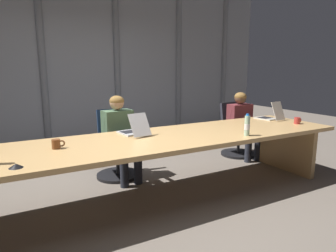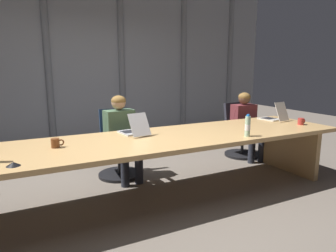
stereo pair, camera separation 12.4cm
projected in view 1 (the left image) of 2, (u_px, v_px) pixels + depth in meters
The scene contains 13 objects.
ground_plane at pixel (145, 201), 3.42m from camera, with size 15.65×15.65×0.00m, color #6B6056.
conference_table at pixel (144, 150), 3.30m from camera, with size 5.14×1.13×0.73m.
curtain_backdrop at pixel (83, 63), 5.36m from camera, with size 7.83×0.17×3.19m.
laptop_left_mid at pixel (133, 130), 3.52m from camera, with size 0.29×0.47×0.26m.
laptop_center at pixel (270, 116), 4.54m from camera, with size 0.27×0.44×0.28m.
office_chair_left_mid at pixel (116, 152), 4.20m from camera, with size 0.60×0.60×0.94m.
office_chair_center at pixel (236, 136), 5.24m from camera, with size 0.60×0.61×0.92m.
person_left_mid at pixel (120, 133), 4.01m from camera, with size 0.44×0.57×1.15m.
person_center at pixel (243, 121), 5.04m from camera, with size 0.43×0.56×1.11m.
water_bottle_secondary at pixel (247, 126), 3.44m from camera, with size 0.06×0.06×0.26m.
coffee_mug_near at pixel (297, 121), 4.19m from camera, with size 0.13×0.08×0.09m.
coffee_mug_far at pixel (57, 144), 2.90m from camera, with size 0.13×0.08×0.09m.
conference_mic_middle at pixel (16, 166), 2.34m from camera, with size 0.11×0.11×0.04m, color black.
Camera 1 is at (-1.30, -2.93, 1.51)m, focal length 31.74 mm.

